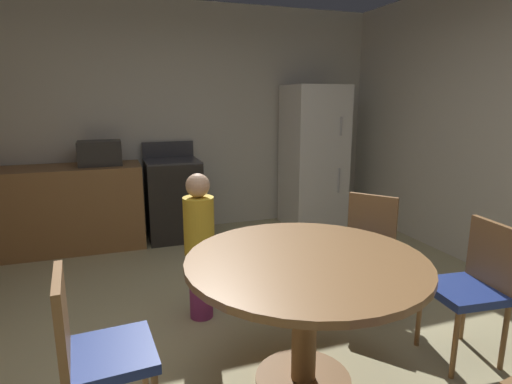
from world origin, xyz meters
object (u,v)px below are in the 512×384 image
at_px(dining_table, 306,284).
at_px(microwave, 100,153).
at_px(chair_northeast, 366,244).
at_px(chair_west, 93,348).
at_px(chair_east, 474,282).
at_px(oven_range, 173,199).
at_px(person_child, 200,243).
at_px(refrigerator, 313,157).

bearing_deg(dining_table, microwave, 110.69).
xyz_separation_m(dining_table, chair_northeast, (0.85, 0.69, -0.11)).
xyz_separation_m(microwave, chair_west, (-0.03, -2.90, -0.53)).
height_order(chair_east, chair_west, same).
xyz_separation_m(oven_range, microwave, (-0.75, -0.00, 0.56)).
xyz_separation_m(oven_range, chair_east, (1.40, -2.94, 0.03)).
height_order(chair_northeast, person_child, person_child).
relative_size(chair_east, chair_west, 1.00).
height_order(refrigerator, chair_west, refrigerator).
bearing_deg(microwave, oven_range, 0.27).
distance_m(microwave, chair_west, 2.95).
height_order(oven_range, refrigerator, refrigerator).
bearing_deg(person_child, chair_west, -58.02).
bearing_deg(person_child, dining_table, 0.00).
distance_m(dining_table, chair_east, 1.10).
bearing_deg(chair_east, chair_northeast, -67.74).
height_order(refrigerator, person_child, refrigerator).
distance_m(chair_northeast, person_child, 1.28).
height_order(dining_table, chair_northeast, chair_northeast).
distance_m(chair_northeast, chair_east, 0.83).
relative_size(oven_range, person_child, 1.01).
bearing_deg(oven_range, dining_table, -83.71).
height_order(refrigerator, chair_northeast, refrigerator).
height_order(dining_table, person_child, person_child).
bearing_deg(oven_range, refrigerator, -1.75).
bearing_deg(chair_northeast, microwave, -86.86).
height_order(microwave, dining_table, microwave).
bearing_deg(person_child, chair_northeast, 55.98).
relative_size(oven_range, refrigerator, 0.62).
relative_size(oven_range, chair_northeast, 1.26).
distance_m(dining_table, chair_northeast, 1.10).
height_order(oven_range, chair_west, oven_range).
relative_size(oven_range, chair_east, 1.26).
relative_size(refrigerator, microwave, 4.00).
relative_size(chair_west, person_child, 0.80).
bearing_deg(dining_table, chair_east, -5.74).
xyz_separation_m(refrigerator, dining_table, (-1.45, -2.78, -0.27)).
xyz_separation_m(oven_range, dining_table, (0.31, -2.83, 0.14)).
relative_size(microwave, person_child, 0.40).
relative_size(microwave, chair_west, 0.51).
bearing_deg(chair_east, chair_west, 4.94).
distance_m(oven_range, microwave, 0.94).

